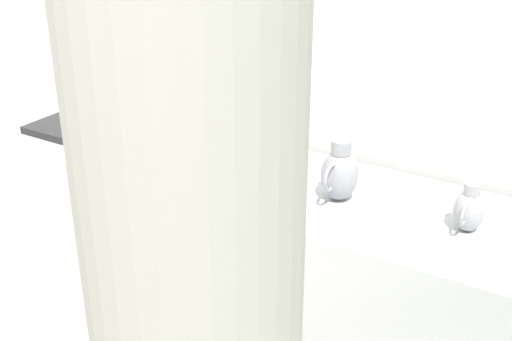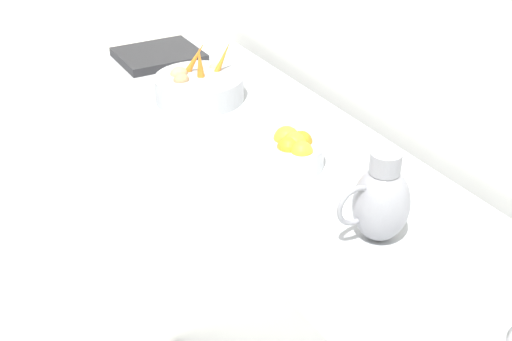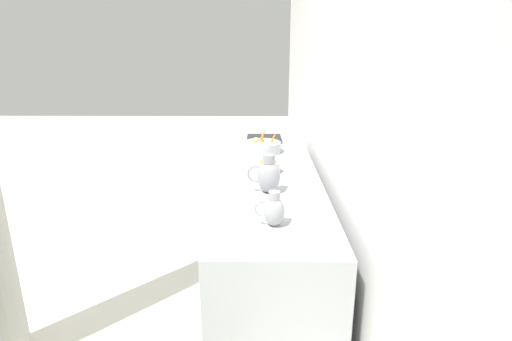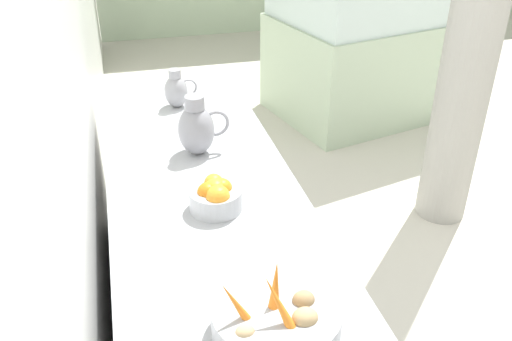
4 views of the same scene
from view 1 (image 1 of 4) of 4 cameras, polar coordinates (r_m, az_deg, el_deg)
name	(u,v)px [view 1 (image 1 of 4)]	position (r m, az deg, el deg)	size (l,w,h in m)	color
tile_wall_left	(415,28)	(2.89, 13.44, 11.76)	(0.10, 9.03, 3.00)	white
prep_counter	(254,262)	(3.10, -0.20, -7.81)	(0.71, 2.60, 0.90)	#ADAFB5
vegetable_colander	(134,139)	(3.17, -10.41, 2.66)	(0.33, 0.33, 0.22)	#9EA0A5
orange_bowl	(248,163)	(2.86, -0.68, 0.67)	(0.19, 0.19, 0.12)	#ADAFB5
metal_pitcher_tall	(339,173)	(2.64, 7.14, -0.23)	(0.21, 0.15, 0.25)	gray
metal_pitcher_short	(469,209)	(2.53, 17.74, -3.18)	(0.16, 0.11, 0.19)	#939399
counter_sink_basin	(67,125)	(3.51, -15.83, 3.72)	(0.34, 0.30, 0.04)	#232326
support_column	(198,337)	(0.99, -5.02, -13.96)	(0.30, 0.30, 3.00)	#9E9B93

